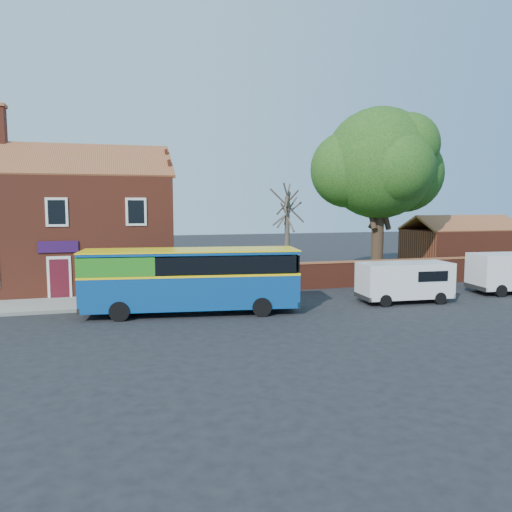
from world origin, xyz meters
name	(u,v)px	position (x,y,z in m)	size (l,w,h in m)	color
ground	(219,324)	(0.00, 0.00, 0.00)	(120.00, 120.00, 0.00)	black
pavement	(57,305)	(-7.00, 5.75, 0.06)	(18.00, 3.50, 0.12)	gray
kerb	(52,312)	(-7.00, 4.00, 0.07)	(18.00, 0.15, 0.14)	slate
grass_strip	(356,272)	(13.00, 13.00, 0.02)	(26.00, 12.00, 0.04)	#426B28
shop_building	(65,231)	(-7.02, 11.50, 3.41)	(12.30, 8.13, 10.50)	maroon
boundary_wall	(401,272)	(13.00, 7.00, 0.81)	(22.00, 0.38, 1.60)	maroon
outbuilding	(460,247)	(22.00, 13.00, 1.61)	(8.20, 5.06, 4.17)	maroon
bus	(184,277)	(-1.12, 2.36, 1.68)	(9.95, 3.69, 2.96)	navy
van_near	(405,280)	(10.08, 1.96, 1.15)	(4.77, 2.16, 2.05)	silver
large_tree	(379,167)	(13.20, 10.41, 7.50)	(9.39, 7.43, 11.45)	black
bare_tree	(287,235)	(6.34, 9.51, 3.08)	(2.25, 2.68, 6.00)	#4C4238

